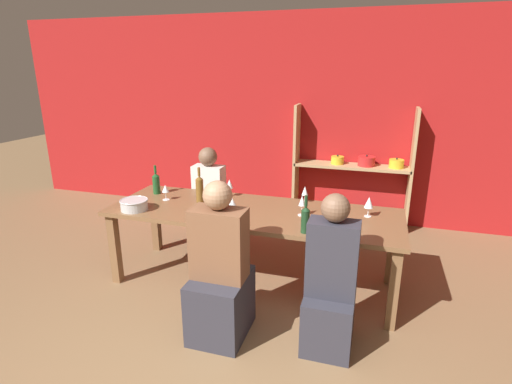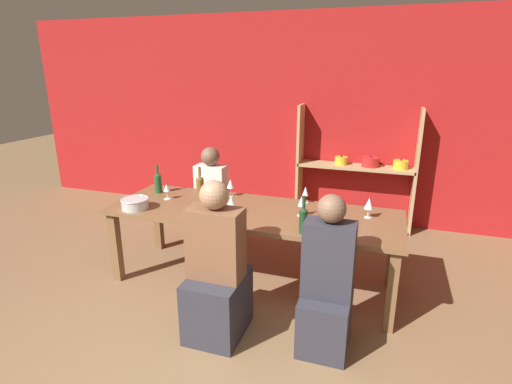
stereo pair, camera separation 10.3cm
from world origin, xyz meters
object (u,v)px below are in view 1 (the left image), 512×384
shelf_unit (351,188)px  wine_glass_empty_c (232,202)px  wine_glass_red_a (369,203)px  wine_glass_white_b (305,191)px  dining_table (253,218)px  wine_glass_empty_b (302,201)px  wine_glass_white_a (229,184)px  person_near_a (220,281)px  person_far_a (210,207)px  wine_glass_empty_a (220,208)px  wine_bottle_dark (305,219)px  person_near_b (330,292)px  mixing_bowl (134,204)px  wine_bottle_green (200,189)px  cell_phone (138,199)px  wine_glass_red_b (165,189)px  wine_bottle_amber (156,183)px

shelf_unit → wine_glass_empty_c: bearing=-115.1°
wine_glass_red_a → wine_glass_white_b: wine_glass_red_a is taller
dining_table → wine_glass_empty_b: bearing=1.1°
wine_glass_white_a → person_near_a: size_ratio=0.14×
person_far_a → wine_glass_empty_a: bearing=118.3°
wine_bottle_dark → wine_glass_empty_b: wine_bottle_dark is taller
wine_glass_empty_a → person_near_b: (1.03, -0.43, -0.40)m
mixing_bowl → wine_glass_empty_a: bearing=1.4°
wine_bottle_dark → wine_glass_white_b: bearing=100.5°
mixing_bowl → wine_bottle_green: bearing=35.2°
wine_glass_empty_b → cell_phone: size_ratio=1.12×
wine_glass_empty_a → mixing_bowl: bearing=-178.6°
wine_glass_red_b → person_near_a: person_near_a is taller
wine_glass_red_a → person_near_b: 0.99m
dining_table → wine_glass_empty_b: (0.46, 0.01, 0.21)m
shelf_unit → wine_glass_empty_c: size_ratio=8.82×
dining_table → person_near_b: person_near_b is taller
wine_glass_white_a → wine_bottle_green: bearing=-126.5°
wine_glass_white_a → cell_phone: bearing=-156.9°
wine_bottle_dark → person_far_a: bearing=139.4°
dining_table → wine_glass_red_a: 1.06m
dining_table → wine_glass_white_a: (-0.35, 0.33, 0.21)m
wine_glass_empty_a → person_near_b: person_near_b is taller
wine_glass_empty_b → wine_bottle_green: bearing=177.4°
person_near_a → person_far_a: size_ratio=1.09×
wine_glass_red_a → wine_glass_white_b: size_ratio=1.10×
wine_bottle_green → wine_glass_red_b: wine_bottle_green is taller
wine_bottle_green → person_near_a: (0.55, -0.88, -0.43)m
wine_glass_empty_a → person_near_a: 0.69m
wine_glass_red_b → cell_phone: 0.31m
wine_bottle_green → wine_glass_white_b: wine_bottle_green is taller
dining_table → wine_bottle_dark: bearing=-33.6°
wine_bottle_amber → wine_glass_white_b: (1.54, 0.17, -0.00)m
wine_glass_empty_a → person_far_a: (-0.57, 1.06, -0.42)m
wine_glass_empty_b → mixing_bowl: bearing=-168.4°
mixing_bowl → person_near_b: (1.88, -0.41, -0.35)m
wine_bottle_amber → person_far_a: 0.80m
wine_glass_empty_a → person_near_b: bearing=-22.9°
wine_glass_white_b → cell_phone: (-1.62, -0.40, -0.11)m
shelf_unit → wine_bottle_amber: (-1.91, -1.60, 0.36)m
wine_bottle_amber → wine_glass_red_b: size_ratio=1.94×
wine_glass_empty_b → wine_glass_red_b: wine_glass_empty_b is taller
wine_bottle_amber → shelf_unit: bearing=40.0°
wine_glass_empty_a → dining_table: bearing=53.5°
wine_glass_empty_b → wine_glass_white_b: (-0.04, 0.36, -0.02)m
wine_glass_red_a → person_far_a: size_ratio=0.16×
shelf_unit → wine_bottle_dark: size_ratio=4.97×
wine_glass_red_a → dining_table: bearing=-171.7°
mixing_bowl → wine_glass_white_b: wine_glass_white_b is taller
wine_glass_empty_a → person_near_a: person_near_a is taller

